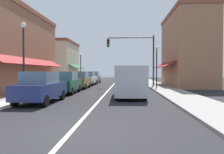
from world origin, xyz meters
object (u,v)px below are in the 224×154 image
Objects in this scene: street_lamp_left_near at (24,48)px; street_lamp_left_far at (81,63)px; parked_car_far_left at (88,78)px; parked_car_distant_left at (93,77)px; parked_car_nearest_left at (41,87)px; parked_car_third_left at (80,80)px; parked_car_second_left at (66,83)px; van_in_lane at (130,81)px; traffic_signal_mast_arm at (137,52)px; street_lamp_right_mid at (157,60)px.

street_lamp_left_far is at bearing 88.89° from street_lamp_left_near.
parked_car_far_left is 4.71m from parked_car_distant_left.
parked_car_third_left is (0.03, 10.09, 0.00)m from parked_car_nearest_left.
parked_car_nearest_left is at bearing -90.28° from parked_car_second_left.
traffic_signal_mast_arm is at bearing 82.28° from van_in_lane.
parked_car_distant_left is 17.61m from van_in_lane.
parked_car_nearest_left is 19.91m from parked_car_distant_left.
parked_car_nearest_left and parked_car_second_left have the same top height.
parked_car_nearest_left is 1.00× the size of parked_car_distant_left.
street_lamp_right_mid reaches higher than parked_car_third_left.
parked_car_distant_left is at bearing 90.21° from parked_car_third_left.
parked_car_nearest_left is 15.20m from parked_car_far_left.
parked_car_far_left is at bearing -63.22° from street_lamp_left_far.
parked_car_far_left is 13.57m from street_lamp_left_near.
parked_car_distant_left is 0.79× the size of van_in_lane.
van_in_lane is 8.24m from street_lamp_right_mid.
traffic_signal_mast_arm reaches higher than street_lamp_right_mid.
parked_car_second_left is at bearing 58.27° from street_lamp_left_near.
parked_car_third_left is 8.79m from street_lamp_left_far.
parked_car_second_left is at bearing 156.27° from van_in_lane.
parked_car_distant_left is (-0.06, 19.91, 0.00)m from parked_car_nearest_left.
traffic_signal_mast_arm is 1.33× the size of street_lamp_left_far.
parked_car_far_left is 0.94× the size of street_lamp_right_mid.
parked_car_far_left is at bearing 149.71° from street_lamp_right_mid.
street_lamp_left_near reaches higher than van_in_lane.
street_lamp_left_near is at bearing -122.36° from parked_car_second_left.
street_lamp_right_mid is at bearing 2.95° from parked_car_third_left.
van_in_lane is at bearing -66.50° from street_lamp_left_far.
parked_car_third_left is 8.64m from van_in_lane.
street_lamp_right_mid is (9.95, 8.53, -0.37)m from street_lamp_left_near.
parked_car_nearest_left is 3.75m from street_lamp_left_near.
parked_car_third_left is at bearing 76.13° from street_lamp_left_near.
parked_car_third_left is 0.94× the size of street_lamp_right_mid.
parked_car_second_left is 10.32m from traffic_signal_mast_arm.
traffic_signal_mast_arm reaches higher than van_in_lane.
street_lamp_right_mid is at bearing -50.56° from traffic_signal_mast_arm.
parked_car_far_left is (-0.04, 5.12, 0.00)m from parked_car_third_left.
van_in_lane is (5.10, -16.85, 0.27)m from parked_car_distant_left.
street_lamp_left_far reaches higher than parked_car_second_left.
parked_car_nearest_left is 0.82× the size of street_lamp_left_near.
traffic_signal_mast_arm reaches higher than street_lamp_left_near.
van_in_lane is 0.89× the size of traffic_signal_mast_arm.
parked_car_nearest_left is 1.00× the size of parked_car_far_left.
street_lamp_left_near is (-8.08, -10.80, -0.68)m from traffic_signal_mast_arm.
parked_car_third_left and parked_car_distant_left have the same top height.
traffic_signal_mast_arm is at bearing -36.02° from street_lamp_left_far.
parked_car_nearest_left is at bearing -90.42° from parked_car_third_left.
street_lamp_right_mid reaches higher than parked_car_distant_left.
parked_car_far_left is (0.02, 10.06, 0.00)m from parked_car_second_left.
street_lamp_left_near is at bearing -126.81° from traffic_signal_mast_arm.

